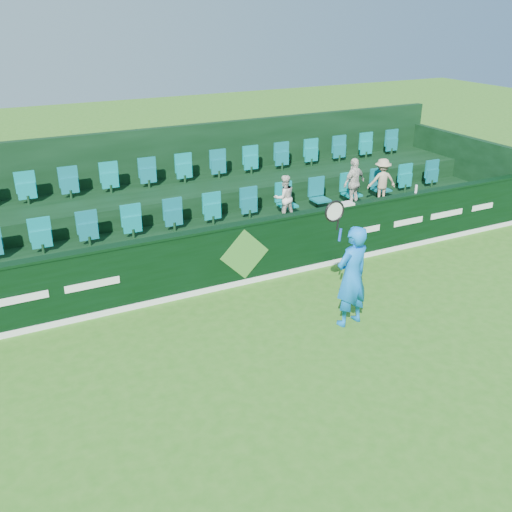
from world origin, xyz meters
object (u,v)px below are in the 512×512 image
drinks_bottle (416,189)px  spectator_left (284,198)px  tennis_player (352,276)px  spectator_middle (354,183)px  spectator_right (382,181)px  towel (346,204)px

drinks_bottle → spectator_left: bearing=159.0°
tennis_player → drinks_bottle: tennis_player is taller
tennis_player → drinks_bottle: (3.48, 2.39, 0.47)m
drinks_bottle → spectator_middle: bearing=131.0°
spectator_left → spectator_right: bearing=-178.1°
spectator_left → towel: (0.93, -1.12, 0.05)m
tennis_player → towel: 2.85m
spectator_middle → tennis_player: bearing=38.6°
spectator_left → spectator_middle: (1.94, 0.00, 0.09)m
tennis_player → spectator_middle: tennis_player is taller
spectator_middle → towel: (-1.02, -1.12, -0.04)m
spectator_right → towel: bearing=47.1°
spectator_middle → spectator_left: bearing=-15.7°
tennis_player → drinks_bottle: bearing=34.4°
tennis_player → drinks_bottle: 4.25m
spectator_middle → drinks_bottle: size_ratio=6.46×
drinks_bottle → spectator_right: bearing=95.9°
tennis_player → towel: bearing=57.9°
spectator_right → towel: (-1.87, -1.12, 0.01)m
spectator_left → drinks_bottle: (2.92, -1.12, 0.12)m
tennis_player → drinks_bottle: size_ratio=13.08×
tennis_player → spectator_left: bearing=80.8°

